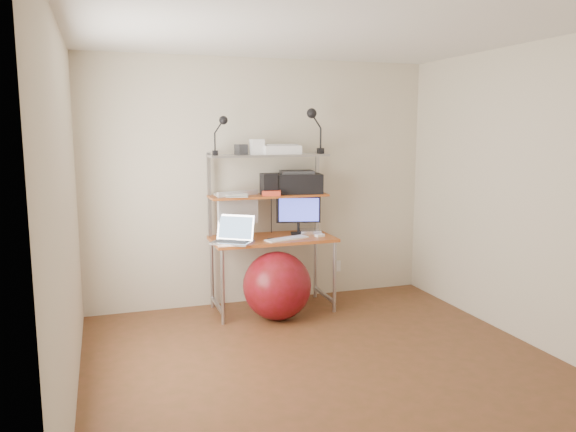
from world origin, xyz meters
name	(u,v)px	position (x,y,z in m)	size (l,w,h in m)	color
room	(329,205)	(0.00, 0.00, 1.25)	(3.60, 3.60, 3.60)	brown
computer_desk	(270,215)	(0.00, 1.50, 0.96)	(1.20, 0.60, 1.57)	#AB5321
wall_outlet	(337,266)	(0.85, 1.79, 0.30)	(0.08, 0.01, 0.12)	white
monitor_silver	(238,211)	(-0.32, 1.55, 1.01)	(0.43, 0.21, 0.50)	silver
monitor_black	(298,212)	(0.31, 1.54, 0.96)	(0.44, 0.17, 0.45)	black
laptop	(234,237)	(-0.41, 1.32, 0.79)	(0.46, 0.45, 0.32)	silver
keyboard	(287,239)	(0.10, 1.30, 0.75)	(0.44, 0.13, 0.01)	white
mouse	(320,235)	(0.46, 1.33, 0.75)	(0.09, 0.05, 0.02)	white
mac_mini	(310,232)	(0.43, 1.51, 0.76)	(0.21, 0.21, 0.04)	silver
phone	(272,240)	(-0.04, 1.30, 0.74)	(0.07, 0.13, 0.01)	black
printer	(297,182)	(0.32, 1.61, 1.26)	(0.53, 0.40, 0.23)	black
nas_cube	(269,184)	(-0.01, 1.54, 1.26)	(0.15, 0.15, 0.21)	black
red_box	(272,193)	(0.00, 1.47, 1.18)	(0.18, 0.12, 0.05)	red
scanner	(280,149)	(0.12, 1.57, 1.60)	(0.37, 0.25, 0.10)	white
box_white	(257,147)	(-0.12, 1.54, 1.62)	(0.13, 0.11, 0.15)	white
box_grey	(241,149)	(-0.27, 1.59, 1.60)	(0.10, 0.10, 0.10)	#2F2F32
clip_lamp_left	(222,127)	(-0.47, 1.51, 1.82)	(0.15, 0.08, 0.37)	black
clip_lamp_right	(314,121)	(0.46, 1.53, 1.88)	(0.18, 0.10, 0.45)	black
exercise_ball	(277,286)	(-0.04, 1.17, 0.33)	(0.65, 0.65, 0.65)	maroon
paper_stack	(233,195)	(-0.37, 1.57, 1.16)	(0.36, 0.40, 0.02)	white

